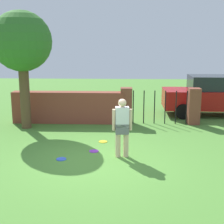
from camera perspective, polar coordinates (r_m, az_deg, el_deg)
The scene contains 9 objects.
ground_plane at distance 8.35m, azimuth -2.76°, elevation -9.04°, with size 40.00×40.00×0.00m, color #4C8433.
brick_wall at distance 12.32m, azimuth -7.99°, elevation 0.85°, with size 4.34×0.50×1.23m, color brown.
tree at distance 11.63m, azimuth -16.19°, elevation 12.05°, with size 2.12×2.12×4.20m.
person at distance 8.42m, azimuth 1.87°, elevation -2.43°, with size 0.54×0.24×1.62m.
fence_gate at distance 12.17m, azimuth 8.75°, elevation 1.09°, with size 3.04×0.44×1.40m.
car at distance 14.16m, azimuth 17.91°, elevation 2.88°, with size 4.22×1.96×1.72m.
frisbee_yellow at distance 9.93m, azimuth -1.65°, elevation -5.44°, with size 0.27×0.27×0.02m, color yellow.
frisbee_purple at distance 9.10m, azimuth -3.34°, elevation -7.15°, with size 0.27×0.27×0.02m, color purple.
frisbee_blue at distance 8.59m, azimuth -9.27°, elevation -8.49°, with size 0.27×0.27×0.02m, color blue.
Camera 1 is at (0.74, -7.74, 3.04)m, focal length 49.97 mm.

